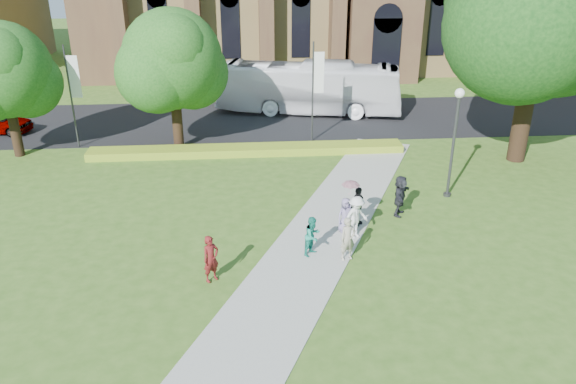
{
  "coord_description": "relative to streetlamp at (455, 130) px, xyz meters",
  "views": [
    {
      "loc": [
        -2.13,
        -17.41,
        11.11
      ],
      "look_at": [
        -0.39,
        3.98,
        1.6
      ],
      "focal_mm": 35.0,
      "sensor_mm": 36.0,
      "label": 1
    }
  ],
  "objects": [
    {
      "name": "ground",
      "position": [
        -7.5,
        -6.5,
        -3.3
      ],
      "size": [
        160.0,
        160.0,
        0.0
      ],
      "primitive_type": "plane",
      "color": "#385C1B",
      "rests_on": "ground"
    },
    {
      "name": "road",
      "position": [
        -7.5,
        13.5,
        -3.29
      ],
      "size": [
        160.0,
        10.0,
        0.02
      ],
      "primitive_type": "cube",
      "color": "black",
      "rests_on": "ground"
    },
    {
      "name": "footpath",
      "position": [
        -7.5,
        -5.5,
        -3.28
      ],
      "size": [
        15.58,
        28.54,
        0.04
      ],
      "primitive_type": "cube",
      "rotation": [
        0.0,
        0.0,
        -0.44
      ],
      "color": "#B2B2A8",
      "rests_on": "ground"
    },
    {
      "name": "flower_hedge",
      "position": [
        -9.5,
        6.7,
        -3.07
      ],
      "size": [
        18.0,
        1.4,
        0.45
      ],
      "primitive_type": "cube",
      "color": "gold",
      "rests_on": "ground"
    },
    {
      "name": "streetlamp",
      "position": [
        0.0,
        0.0,
        0.0
      ],
      "size": [
        0.44,
        0.44,
        5.24
      ],
      "color": "#38383D",
      "rests_on": "ground"
    },
    {
      "name": "large_tree",
      "position": [
        5.5,
        4.5,
        5.07
      ],
      "size": [
        9.6,
        9.6,
        13.2
      ],
      "color": "#332114",
      "rests_on": "ground"
    },
    {
      "name": "street_tree_0",
      "position": [
        -22.5,
        7.5,
        1.58
      ],
      "size": [
        5.2,
        5.2,
        7.5
      ],
      "color": "#332114",
      "rests_on": "ground"
    },
    {
      "name": "street_tree_1",
      "position": [
        -13.5,
        8.0,
        1.93
      ],
      "size": [
        5.6,
        5.6,
        8.05
      ],
      "color": "#332114",
      "rests_on": "ground"
    },
    {
      "name": "banner_pole_0",
      "position": [
        -5.39,
        8.7,
        0.09
      ],
      "size": [
        0.7,
        0.1,
        6.0
      ],
      "color": "#38383D",
      "rests_on": "ground"
    },
    {
      "name": "banner_pole_1",
      "position": [
        -19.39,
        8.7,
        0.09
      ],
      "size": [
        0.7,
        0.1,
        6.0
      ],
      "color": "#38383D",
      "rests_on": "ground"
    },
    {
      "name": "tour_coach",
      "position": [
        -5.0,
        14.98,
        -1.47
      ],
      "size": [
        13.32,
        5.91,
        3.61
      ],
      "primitive_type": "imported",
      "rotation": [
        0.0,
        0.0,
        1.34
      ],
      "color": "white",
      "rests_on": "road"
    },
    {
      "name": "pedestrian_0",
      "position": [
        -10.96,
        -6.58,
        -2.37
      ],
      "size": [
        0.77,
        0.73,
        1.76
      ],
      "primitive_type": "imported",
      "rotation": [
        0.0,
        0.0,
        0.66
      ],
      "color": "maroon",
      "rests_on": "footpath"
    },
    {
      "name": "pedestrian_1",
      "position": [
        -7.14,
        -5.04,
        -2.46
      ],
      "size": [
        0.97,
        0.97,
        1.59
      ],
      "primitive_type": "imported",
      "rotation": [
        0.0,
        0.0,
        0.81
      ],
      "color": "#1B8771",
      "rests_on": "footpath"
    },
    {
      "name": "pedestrian_2",
      "position": [
        -5.21,
        -3.77,
        -2.36
      ],
      "size": [
        1.34,
        1.15,
        1.79
      ],
      "primitive_type": "imported",
      "rotation": [
        0.0,
        0.0,
        0.51
      ],
      "color": "silver",
      "rests_on": "footpath"
    },
    {
      "name": "pedestrian_3",
      "position": [
        -4.94,
        -2.67,
        -2.39
      ],
      "size": [
        1.01,
        1.02,
        1.73
      ],
      "primitive_type": "imported",
      "rotation": [
        0.0,
        0.0,
        0.8
      ],
      "color": "black",
      "rests_on": "footpath"
    },
    {
      "name": "pedestrian_4",
      "position": [
        -5.55,
        -3.29,
        -2.49
      ],
      "size": [
        0.87,
        0.73,
        1.52
      ],
      "primitive_type": "imported",
      "rotation": [
        0.0,
        0.0,
        0.38
      ],
      "color": "gray",
      "rests_on": "footpath"
    },
    {
      "name": "pedestrian_5",
      "position": [
        -2.88,
        -1.88,
        -2.33
      ],
      "size": [
        1.24,
        1.79,
        1.85
      ],
      "primitive_type": "imported",
      "rotation": [
        0.0,
        0.0,
        1.12
      ],
      "color": "#26262E",
      "rests_on": "footpath"
    },
    {
      "name": "pedestrian_6",
      "position": [
        -5.86,
        -5.5,
        -2.39
      ],
      "size": [
        0.73,
        0.59,
        1.73
      ],
      "primitive_type": "imported",
      "rotation": [
        0.0,
        0.0,
        0.32
      ],
      "color": "gray",
      "rests_on": "footpath"
    },
    {
      "name": "parasol",
      "position": [
        -5.37,
        -3.19,
        -1.41
      ],
      "size": [
        0.84,
        0.84,
        0.64
      ],
      "primitive_type": "imported",
      "rotation": [
        0.0,
        0.0,
        0.16
      ],
      "color": "#C58B99",
      "rests_on": "pedestrian_4"
    }
  ]
}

